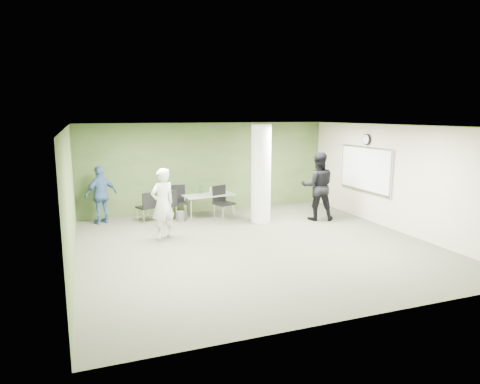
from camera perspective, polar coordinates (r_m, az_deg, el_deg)
name	(u,v)px	position (r m, az deg, el deg)	size (l,w,h in m)	color
floor	(255,245)	(10.26, 1.99, -7.02)	(8.00, 8.00, 0.00)	#4B4C3B
ceiling	(256,126)	(9.79, 2.09, 8.82)	(8.00, 8.00, 0.00)	white
wall_back	(208,167)	(13.68, -4.34, 3.33)	(8.00, 0.02, 2.80)	#3C5126
wall_left	(71,198)	(9.21, -21.66, -0.77)	(0.02, 8.00, 2.80)	#3C5126
wall_right_cream	(395,178)	(12.01, 19.99, 1.77)	(0.02, 8.00, 2.80)	beige
column	(261,174)	(12.14, 2.83, 2.46)	(0.56, 0.56, 2.80)	silver
whiteboard	(365,169)	(12.88, 16.32, 2.96)	(0.05, 2.30, 1.30)	silver
wall_clock	(367,139)	(12.81, 16.52, 6.74)	(0.06, 0.32, 0.32)	black
folding_table	(209,196)	(12.78, -4.21, -0.53)	(1.56, 0.84, 0.96)	#979791
wastebasket	(181,216)	(12.53, -7.90, -3.22)	(0.25, 0.25, 0.29)	#4C4C4C
chair_back_left	(147,205)	(12.46, -12.27, -1.67)	(0.58, 0.58, 0.89)	black
chair_back_right	(168,203)	(12.52, -9.52, -1.41)	(0.52, 0.52, 0.93)	black
chair_table_left	(178,199)	(12.88, -8.28, -0.90)	(0.54, 0.54, 0.98)	black
chair_table_right	(222,200)	(12.56, -2.42, -1.04)	(0.64, 0.64, 1.00)	black
woman_white	(163,204)	(10.72, -10.26, -1.55)	(0.64, 0.42, 1.76)	silver
man_black	(318,186)	(12.64, 10.33, 0.77)	(0.97, 0.75, 1.99)	black
man_blue	(101,195)	(12.66, -18.04, -0.36)	(0.96, 0.40, 1.64)	#395A8E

